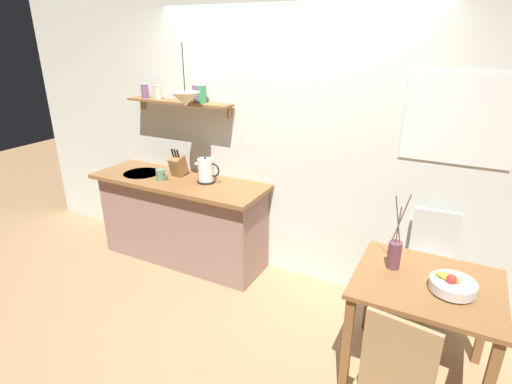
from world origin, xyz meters
name	(u,v)px	position (x,y,z in m)	size (l,w,h in m)	color
ground_plane	(253,300)	(0.00, 0.00, 0.00)	(14.00, 14.00, 0.00)	#A87F56
back_wall	(307,142)	(0.21, 0.65, 1.35)	(6.80, 0.11, 2.70)	silver
kitchen_counter	(182,219)	(-1.00, 0.32, 0.46)	(1.83, 0.63, 0.91)	gray
wall_shelf	(183,97)	(-1.02, 0.49, 1.68)	(1.17, 0.20, 0.30)	brown
dining_table	(425,298)	(1.40, -0.23, 0.64)	(0.90, 0.78, 0.77)	brown
dining_chair_near	(399,376)	(1.35, -0.85, 0.52)	(0.47, 0.47, 0.96)	tan
dining_chair_far	(430,265)	(1.38, 0.42, 0.53)	(0.42, 0.43, 0.96)	silver
fruit_bowl	(452,285)	(1.53, -0.28, 0.82)	(0.27, 0.27, 0.13)	silver
twig_vase	(394,254)	(1.16, -0.16, 0.87)	(0.10, 0.09, 0.54)	brown
electric_kettle	(206,171)	(-0.70, 0.36, 1.02)	(0.27, 0.18, 0.26)	black
knife_block	(178,165)	(-1.06, 0.39, 1.02)	(0.12, 0.18, 0.29)	#9E6B3D
coffee_mug_by_sink	(161,175)	(-1.14, 0.21, 0.96)	(0.14, 0.09, 0.11)	slate
pendant_lamp	(185,99)	(-0.82, 0.26, 1.71)	(0.27, 0.27, 0.54)	black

